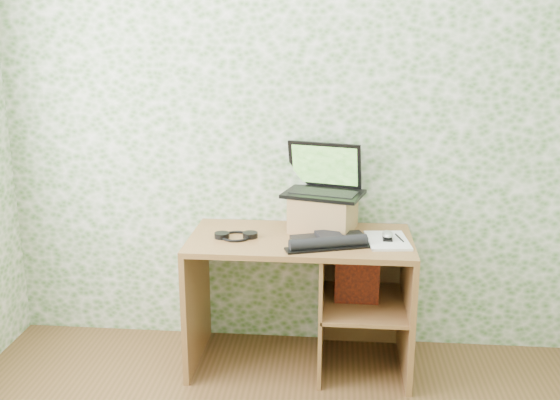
# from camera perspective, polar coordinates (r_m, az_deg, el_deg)

# --- Properties ---
(wall_back) EXTENTS (3.50, 0.00, 3.50)m
(wall_back) POSITION_cam_1_polar(r_m,az_deg,el_deg) (3.53, 2.27, 6.65)
(wall_back) COLOR white
(wall_back) RESTS_ON ground
(desk) EXTENTS (1.20, 0.60, 0.75)m
(desk) POSITION_cam_1_polar(r_m,az_deg,el_deg) (3.48, 3.17, -7.53)
(desk) COLOR brown
(desk) RESTS_ON floor
(riser) EXTENTS (0.39, 0.35, 0.20)m
(riser) POSITION_cam_1_polar(r_m,az_deg,el_deg) (3.47, 3.97, -1.19)
(riser) COLOR #9D7746
(riser) RESTS_ON desk
(laptop) EXTENTS (0.48, 0.40, 0.28)m
(laptop) POSITION_cam_1_polar(r_m,az_deg,el_deg) (3.47, 4.04, 1.64)
(laptop) COLOR black
(laptop) RESTS_ON riser
(keyboard) EXTENTS (0.45, 0.35, 0.06)m
(keyboard) POSITION_cam_1_polar(r_m,az_deg,el_deg) (3.25, 4.45, -3.75)
(keyboard) COLOR black
(keyboard) RESTS_ON desk
(headphones) EXTENTS (0.23, 0.19, 0.03)m
(headphones) POSITION_cam_1_polar(r_m,az_deg,el_deg) (3.37, -4.03, -3.28)
(headphones) COLOR black
(headphones) RESTS_ON desk
(notepad) EXTENTS (0.24, 0.32, 0.01)m
(notepad) POSITION_cam_1_polar(r_m,az_deg,el_deg) (3.34, 9.79, -3.68)
(notepad) COLOR silver
(notepad) RESTS_ON desk
(mouse) EXTENTS (0.06, 0.10, 0.03)m
(mouse) POSITION_cam_1_polar(r_m,az_deg,el_deg) (3.34, 9.80, -3.28)
(mouse) COLOR silver
(mouse) RESTS_ON notepad
(pen) EXTENTS (0.04, 0.12, 0.01)m
(pen) POSITION_cam_1_polar(r_m,az_deg,el_deg) (3.37, 10.86, -3.40)
(pen) COLOR black
(pen) RESTS_ON notepad
(red_box) EXTENTS (0.24, 0.08, 0.29)m
(red_box) POSITION_cam_1_polar(r_m,az_deg,el_deg) (3.44, 7.06, -7.01)
(red_box) COLOR #98230D
(red_box) RESTS_ON desk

